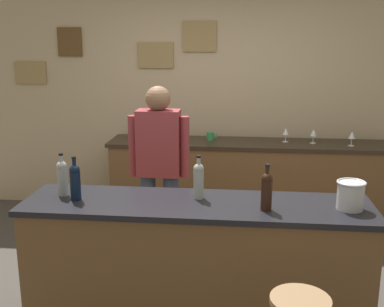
# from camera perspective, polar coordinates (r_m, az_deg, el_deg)

# --- Properties ---
(ground_plane) EXTENTS (10.00, 10.00, 0.00)m
(ground_plane) POSITION_cam_1_polar(r_m,az_deg,el_deg) (3.94, 1.08, -16.65)
(ground_plane) COLOR #423D38
(back_wall) EXTENTS (6.00, 0.09, 2.80)m
(back_wall) POSITION_cam_1_polar(r_m,az_deg,el_deg) (5.46, 2.92, 7.53)
(back_wall) COLOR tan
(back_wall) RESTS_ON ground_plane
(bar_counter) EXTENTS (2.36, 0.60, 0.92)m
(bar_counter) POSITION_cam_1_polar(r_m,az_deg,el_deg) (3.37, 0.50, -13.30)
(bar_counter) COLOR brown
(bar_counter) RESTS_ON ground_plane
(side_counter) EXTENTS (3.11, 0.56, 0.90)m
(side_counter) POSITION_cam_1_polar(r_m,az_deg,el_deg) (5.27, 7.04, -3.38)
(side_counter) COLOR brown
(side_counter) RESTS_ON ground_plane
(bartender) EXTENTS (0.52, 0.21, 1.62)m
(bartender) POSITION_cam_1_polar(r_m,az_deg,el_deg) (4.02, -4.01, -1.56)
(bartender) COLOR #384766
(bartender) RESTS_ON ground_plane
(wine_bottle_a) EXTENTS (0.07, 0.07, 0.31)m
(wine_bottle_a) POSITION_cam_1_polar(r_m,az_deg,el_deg) (3.41, -15.45, -2.72)
(wine_bottle_a) COLOR #999E99
(wine_bottle_a) RESTS_ON bar_counter
(wine_bottle_b) EXTENTS (0.07, 0.07, 0.31)m
(wine_bottle_b) POSITION_cam_1_polar(r_m,az_deg,el_deg) (3.30, -13.98, -3.21)
(wine_bottle_b) COLOR black
(wine_bottle_b) RESTS_ON bar_counter
(wine_bottle_c) EXTENTS (0.07, 0.07, 0.31)m
(wine_bottle_c) POSITION_cam_1_polar(r_m,az_deg,el_deg) (3.23, 0.80, -3.16)
(wine_bottle_c) COLOR #999E99
(wine_bottle_c) RESTS_ON bar_counter
(wine_bottle_d) EXTENTS (0.07, 0.07, 0.31)m
(wine_bottle_d) POSITION_cam_1_polar(r_m,az_deg,el_deg) (3.05, 9.03, -4.37)
(wine_bottle_d) COLOR black
(wine_bottle_d) RESTS_ON bar_counter
(ice_bucket) EXTENTS (0.19, 0.19, 0.19)m
(ice_bucket) POSITION_cam_1_polar(r_m,az_deg,el_deg) (3.20, 18.67, -4.74)
(ice_bucket) COLOR #B7BABF
(ice_bucket) RESTS_ON bar_counter
(wine_glass_a) EXTENTS (0.07, 0.07, 0.16)m
(wine_glass_a) POSITION_cam_1_polar(r_m,az_deg,el_deg) (5.29, -3.79, 3.00)
(wine_glass_a) COLOR silver
(wine_glass_a) RESTS_ON side_counter
(wine_glass_b) EXTENTS (0.07, 0.07, 0.16)m
(wine_glass_b) POSITION_cam_1_polar(r_m,az_deg,el_deg) (5.15, -1.45, 2.74)
(wine_glass_b) COLOR silver
(wine_glass_b) RESTS_ON side_counter
(wine_glass_c) EXTENTS (0.07, 0.07, 0.16)m
(wine_glass_c) POSITION_cam_1_polar(r_m,az_deg,el_deg) (5.21, 11.29, 2.58)
(wine_glass_c) COLOR silver
(wine_glass_c) RESTS_ON side_counter
(wine_glass_d) EXTENTS (0.07, 0.07, 0.16)m
(wine_glass_d) POSITION_cam_1_polar(r_m,az_deg,el_deg) (5.20, 14.51, 2.40)
(wine_glass_d) COLOR silver
(wine_glass_d) RESTS_ON side_counter
(wine_glass_e) EXTENTS (0.07, 0.07, 0.16)m
(wine_glass_e) POSITION_cam_1_polar(r_m,az_deg,el_deg) (5.19, 18.82, 2.07)
(wine_glass_e) COLOR silver
(wine_glass_e) RESTS_ON side_counter
(coffee_mug) EXTENTS (0.12, 0.08, 0.09)m
(coffee_mug) POSITION_cam_1_polar(r_m,az_deg,el_deg) (5.21, 2.26, 2.14)
(coffee_mug) COLOR #338C4C
(coffee_mug) RESTS_ON side_counter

